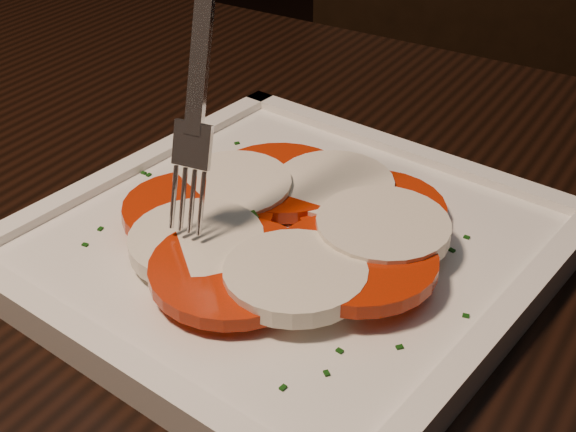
{
  "coord_description": "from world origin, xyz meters",
  "views": [
    {
      "loc": [
        0.48,
        -0.55,
        1.03
      ],
      "look_at": [
        0.27,
        -0.22,
        0.78
      ],
      "focal_mm": 50.0,
      "sensor_mm": 36.0,
      "label": 1
    }
  ],
  "objects_px": {
    "table": "(215,386)",
    "plate": "(288,248)",
    "fork": "(208,44)",
    "chair": "(448,133)"
  },
  "relations": [
    {
      "from": "chair",
      "to": "fork",
      "type": "xyz_separation_m",
      "value": [
        0.1,
        -0.63,
        0.35
      ]
    },
    {
      "from": "plate",
      "to": "fork",
      "type": "relative_size",
      "value": 1.47
    },
    {
      "from": "table",
      "to": "plate",
      "type": "relative_size",
      "value": 4.32
    },
    {
      "from": "plate",
      "to": "fork",
      "type": "bearing_deg",
      "value": -160.01
    },
    {
      "from": "table",
      "to": "plate",
      "type": "height_order",
      "value": "plate"
    },
    {
      "from": "chair",
      "to": "plate",
      "type": "relative_size",
      "value": 3.31
    },
    {
      "from": "table",
      "to": "chair",
      "type": "relative_size",
      "value": 1.3
    },
    {
      "from": "chair",
      "to": "plate",
      "type": "height_order",
      "value": "chair"
    },
    {
      "from": "fork",
      "to": "plate",
      "type": "bearing_deg",
      "value": 11.01
    },
    {
      "from": "table",
      "to": "chair",
      "type": "height_order",
      "value": "chair"
    }
  ]
}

